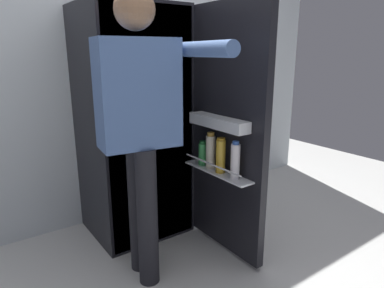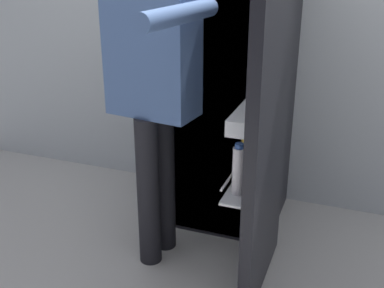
% 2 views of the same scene
% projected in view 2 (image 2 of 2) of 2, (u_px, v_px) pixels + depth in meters
% --- Properties ---
extents(ground_plane, '(6.60, 6.60, 0.00)m').
position_uv_depth(ground_plane, '(198.00, 259.00, 2.68)').
color(ground_plane, silver).
extents(kitchen_wall, '(4.40, 0.10, 2.55)m').
position_uv_depth(kitchen_wall, '(248.00, 4.00, 2.97)').
color(kitchen_wall, silver).
rests_on(kitchen_wall, ground_plane).
extents(refrigerator, '(0.73, 1.28, 1.65)m').
position_uv_depth(refrigerator, '(232.00, 92.00, 2.78)').
color(refrigerator, black).
rests_on(refrigerator, ground_plane).
extents(person, '(0.55, 0.79, 1.66)m').
position_uv_depth(person, '(155.00, 81.00, 2.35)').
color(person, black).
rests_on(person, ground_plane).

